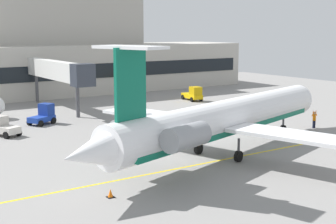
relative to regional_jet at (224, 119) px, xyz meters
name	(u,v)px	position (x,y,z in m)	size (l,w,h in m)	color
ground	(203,161)	(-2.31, -0.22, -3.22)	(120.00, 120.00, 0.11)	gray
terminal_building	(50,53)	(2.79, 47.40, 3.55)	(71.65, 14.80, 19.16)	#B7B2A8
jet_bridge_east	(58,71)	(-2.79, 29.63, 2.02)	(2.40, 18.85, 6.58)	silver
regional_jet	(224,119)	(0.00, 0.00, 0.00)	(33.33, 24.43, 9.47)	white
baggage_tug	(4,127)	(-13.15, 18.17, -2.28)	(2.76, 3.36, 1.95)	silver
pushback_tractor	(193,94)	(17.14, 26.93, -2.19)	(2.31, 4.22, 2.16)	#E5B20C
belt_loader	(43,115)	(-7.70, 21.93, -2.17)	(3.33, 2.93, 2.26)	#19389E
marshaller	(314,119)	(15.66, 3.37, -2.19)	(0.83, 0.34, 1.92)	#191E33
safety_cone_alpha	(188,137)	(1.21, 6.63, -2.92)	(0.47, 0.47, 0.55)	orange
safety_cone_bravo	(110,194)	(-12.59, -3.82, -2.92)	(0.47, 0.47, 0.55)	orange
safety_cone_charlie	(317,139)	(10.73, -0.97, -2.92)	(0.47, 0.47, 0.55)	orange
safety_cone_delta	(249,128)	(9.10, 6.44, -2.92)	(0.47, 0.47, 0.55)	orange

